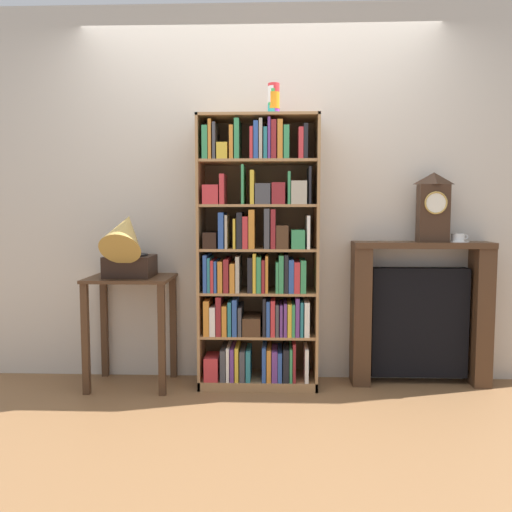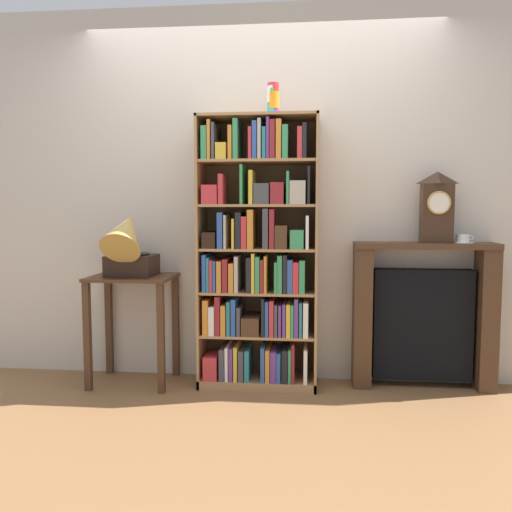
{
  "view_description": "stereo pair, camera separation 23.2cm",
  "coord_description": "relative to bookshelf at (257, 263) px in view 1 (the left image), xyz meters",
  "views": [
    {
      "loc": [
        0.12,
        -3.53,
        1.22
      ],
      "look_at": [
        -0.02,
        0.08,
        0.9
      ],
      "focal_mm": 37.21,
      "sensor_mm": 36.0,
      "label": 1
    },
    {
      "loc": [
        0.36,
        -3.51,
        1.22
      ],
      "look_at": [
        -0.02,
        0.08,
        0.9
      ],
      "focal_mm": 37.21,
      "sensor_mm": 36.0,
      "label": 2
    }
  ],
  "objects": [
    {
      "name": "bookshelf",
      "position": [
        0.0,
        0.0,
        0.0
      ],
      "size": [
        0.81,
        0.35,
        1.84
      ],
      "color": "#A87A4C",
      "rests_on": "ground"
    },
    {
      "name": "fireplace_mantel",
      "position": [
        1.13,
        0.09,
        -0.36
      ],
      "size": [
        0.94,
        0.23,
        1.0
      ],
      "color": "#472D1C",
      "rests_on": "ground"
    },
    {
      "name": "gramophone",
      "position": [
        -0.87,
        -0.11,
        0.13
      ],
      "size": [
        0.31,
        0.47,
        0.51
      ],
      "color": "black",
      "rests_on": "side_table_left"
    },
    {
      "name": "teacup_with_saucer",
      "position": [
        1.37,
        0.07,
        0.17
      ],
      "size": [
        0.15,
        0.15,
        0.06
      ],
      "color": "white",
      "rests_on": "fireplace_mantel"
    },
    {
      "name": "wall_back",
      "position": [
        0.13,
        0.23,
        0.47
      ],
      "size": [
        4.39,
        0.08,
        2.64
      ],
      "primitive_type": "cube",
      "color": "beige",
      "rests_on": "ground"
    },
    {
      "name": "mantel_clock",
      "position": [
        1.2,
        0.07,
        0.38
      ],
      "size": [
        0.2,
        0.13,
        0.47
      ],
      "color": "#382316",
      "rests_on": "fireplace_mantel"
    },
    {
      "name": "cup_stack",
      "position": [
        0.11,
        -0.04,
        1.09
      ],
      "size": [
        0.08,
        0.08,
        0.2
      ],
      "color": "#28B2B7",
      "rests_on": "bookshelf"
    },
    {
      "name": "side_table_left",
      "position": [
        -0.87,
        -0.04,
        -0.3
      ],
      "size": [
        0.57,
        0.45,
        0.76
      ],
      "color": "#472D1C",
      "rests_on": "ground"
    },
    {
      "name": "ground_plane",
      "position": [
        0.01,
        -0.07,
        -0.86
      ],
      "size": [
        7.39,
        6.4,
        0.02
      ],
      "primitive_type": "cube",
      "color": "brown"
    }
  ]
}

